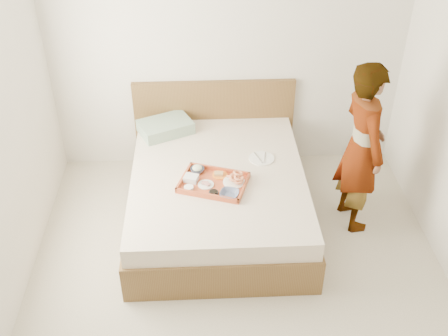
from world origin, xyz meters
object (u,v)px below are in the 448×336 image
tray (213,183)px  dinner_plate (262,158)px  bed (218,196)px  person (362,148)px

tray → dinner_plate: bearing=58.1°
bed → person: (1.25, -0.07, 0.54)m
tray → dinner_plate: tray is taller
bed → tray: tray is taller
tray → person: 1.32m
tray → person: size_ratio=0.35×
tray → person: person is taller
bed → tray: size_ratio=3.55×
bed → tray: (-0.05, -0.18, 0.29)m
tray → person: (1.29, 0.11, 0.25)m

